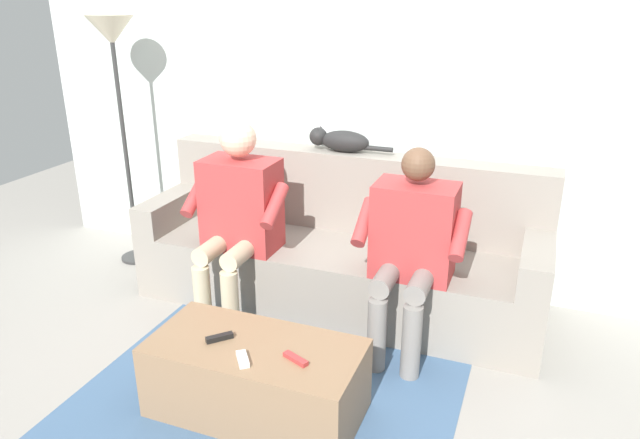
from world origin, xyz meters
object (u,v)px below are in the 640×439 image
object	(u,v)px
coffee_table	(256,378)
person_right_seated	(238,210)
couch	(341,253)
cat_on_backrest	(340,140)
remote_black	(219,338)
person_left_seated	(411,241)
remote_white	(243,359)
floor_lamp	(114,54)
remote_red	(296,359)

from	to	relation	value
coffee_table	person_right_seated	distance (m)	1.08
coffee_table	person_right_seated	size ratio (longest dim) A/B	0.83
couch	person_right_seated	xyz separation A→B (m)	(0.52, 0.36, 0.34)
cat_on_backrest	remote_black	size ratio (longest dim) A/B	4.32
person_left_seated	person_right_seated	size ratio (longest dim) A/B	0.95
person_left_seated	remote_black	xyz separation A→B (m)	(0.68, 0.83, -0.25)
person_left_seated	remote_white	bearing A→B (deg)	62.00
person_left_seated	couch	bearing A→B (deg)	-35.17
couch	coffee_table	xyz separation A→B (m)	(0.00, 1.17, -0.14)
person_right_seated	cat_on_backrest	bearing A→B (deg)	-126.44
person_left_seated	person_right_seated	bearing A→B (deg)	-0.41
coffee_table	remote_white	xyz separation A→B (m)	(-0.01, 0.14, 0.19)
couch	floor_lamp	distance (m)	1.96
couch	person_right_seated	bearing A→B (deg)	34.61
couch	coffee_table	size ratio (longest dim) A/B	2.53
couch	person_left_seated	world-z (taller)	person_left_seated
coffee_table	cat_on_backrest	world-z (taller)	cat_on_backrest
person_left_seated	remote_red	size ratio (longest dim) A/B	8.66
coffee_table	person_left_seated	world-z (taller)	person_left_seated
person_left_seated	floor_lamp	distance (m)	2.30
cat_on_backrest	floor_lamp	xyz separation A→B (m)	(1.50, 0.19, 0.49)
couch	person_right_seated	distance (m)	0.71
cat_on_backrest	person_left_seated	bearing A→B (deg)	136.13
cat_on_backrest	couch	bearing A→B (deg)	112.46
cat_on_backrest	remote_black	xyz separation A→B (m)	(0.07, 1.42, -0.60)
coffee_table	couch	bearing A→B (deg)	-90.00
coffee_table	remote_red	xyz separation A→B (m)	(-0.22, 0.05, 0.19)
remote_white	coffee_table	bearing A→B (deg)	148.06
couch	remote_white	xyz separation A→B (m)	(-0.01, 1.31, 0.05)
person_right_seated	remote_white	bearing A→B (deg)	118.98
couch	person_left_seated	size ratio (longest dim) A/B	2.21
person_left_seated	remote_red	bearing A→B (deg)	71.14
coffee_table	remote_red	size ratio (longest dim) A/B	7.55
person_left_seated	coffee_table	bearing A→B (deg)	57.54
person_left_seated	remote_red	world-z (taller)	person_left_seated
coffee_table	floor_lamp	world-z (taller)	floor_lamp
person_left_seated	remote_black	bearing A→B (deg)	50.78
remote_black	remote_red	bearing A→B (deg)	129.92
remote_white	remote_red	bearing A→B (deg)	75.26
remote_white	remote_black	bearing A→B (deg)	-159.18
cat_on_backrest	remote_black	world-z (taller)	cat_on_backrest
floor_lamp	person_right_seated	bearing A→B (deg)	160.17
cat_on_backrest	remote_red	bearing A→B (deg)	102.24
person_left_seated	remote_black	distance (m)	1.11
couch	coffee_table	distance (m)	1.18
couch	coffee_table	world-z (taller)	couch
couch	cat_on_backrest	size ratio (longest dim) A/B	4.55
coffee_table	cat_on_backrest	bearing A→B (deg)	-86.27
person_right_seated	cat_on_backrest	xyz separation A→B (m)	(-0.42, -0.58, 0.32)
couch	remote_white	world-z (taller)	couch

